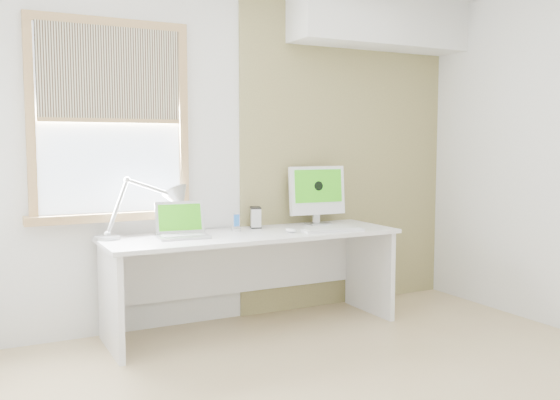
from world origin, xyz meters
TOP-DOWN VIEW (x-y plane):
  - room at (0.00, 0.00)m, footprint 4.04×3.54m
  - accent_wall at (1.00, 1.74)m, footprint 2.00×0.02m
  - soffit at (1.20, 1.57)m, footprint 1.60×0.40m
  - window at (-1.00, 1.71)m, footprint 1.20×0.14m
  - desk at (-0.05, 1.44)m, footprint 2.20×0.70m
  - desk_lamp at (-0.65, 1.59)m, footprint 0.77×0.31m
  - laptop at (-0.58, 1.45)m, footprint 0.38×0.32m
  - phone_dock at (-0.13, 1.53)m, footprint 0.09×0.09m
  - external_drive at (0.08, 1.62)m, footprint 0.12×0.15m
  - imac at (0.62, 1.60)m, footprint 0.49×0.17m
  - keyboard at (0.52, 1.18)m, footprint 0.48×0.18m
  - mouse at (0.21, 1.27)m, footprint 0.08×0.12m

SIDE VIEW (x-z plane):
  - desk at x=-0.05m, z-range 0.17..0.90m
  - keyboard at x=0.52m, z-range 0.73..0.75m
  - mouse at x=0.21m, z-range 0.73..0.76m
  - phone_dock at x=-0.13m, z-range 0.70..0.84m
  - laptop at x=-0.58m, z-range 0.67..0.91m
  - external_drive at x=0.08m, z-range 0.73..0.89m
  - desk_lamp at x=-0.65m, z-range 0.74..1.17m
  - imac at x=0.62m, z-range 0.76..1.23m
  - room at x=0.00m, z-range -0.02..2.62m
  - accent_wall at x=1.00m, z-range 0.00..2.60m
  - window at x=-1.00m, z-range 0.83..2.25m
  - soffit at x=1.20m, z-range 2.19..2.61m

